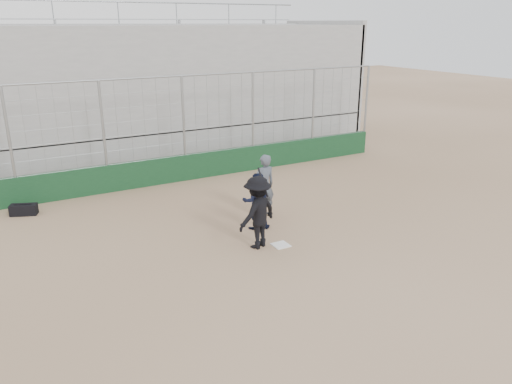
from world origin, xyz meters
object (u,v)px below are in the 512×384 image
umpire (264,189)px  batter_at_plate (258,212)px  catcher_crouched (256,210)px  equipment_bag (24,210)px

umpire → batter_at_plate: bearing=51.4°
batter_at_plate → catcher_crouched: 1.34m
batter_at_plate → equipment_bag: bearing=133.0°
catcher_crouched → equipment_bag: 7.55m
equipment_bag → umpire: bearing=-29.7°
batter_at_plate → catcher_crouched: size_ratio=1.83×
equipment_bag → catcher_crouched: bearing=-37.9°
batter_at_plate → equipment_bag: 7.91m
batter_at_plate → umpire: bearing=55.4°
batter_at_plate → umpire: (1.33, 1.93, -0.10)m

